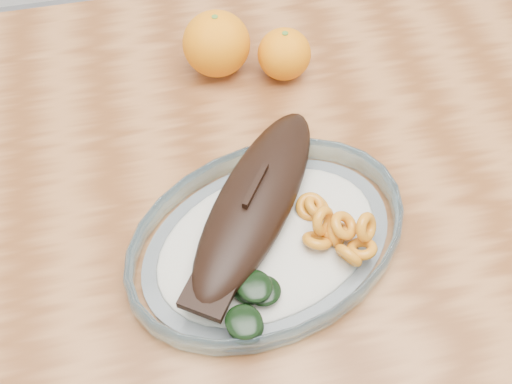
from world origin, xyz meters
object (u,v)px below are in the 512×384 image
at_px(plated_meal, 267,234).
at_px(orange_left, 216,44).
at_px(dining_table, 288,225).
at_px(orange_right, 284,54).

distance_m(plated_meal, orange_left, 0.29).
relative_size(dining_table, orange_right, 16.96).
xyz_separation_m(dining_table, plated_meal, (-0.05, -0.08, 0.12)).
xyz_separation_m(plated_meal, orange_right, (0.08, 0.26, 0.02)).
xyz_separation_m(dining_table, orange_left, (-0.05, 0.21, 0.14)).
bearing_deg(orange_left, plated_meal, -89.68).
bearing_deg(orange_left, dining_table, -76.05).
distance_m(dining_table, plated_meal, 0.15).
bearing_deg(orange_right, dining_table, -100.77).
relative_size(dining_table, orange_left, 13.39).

